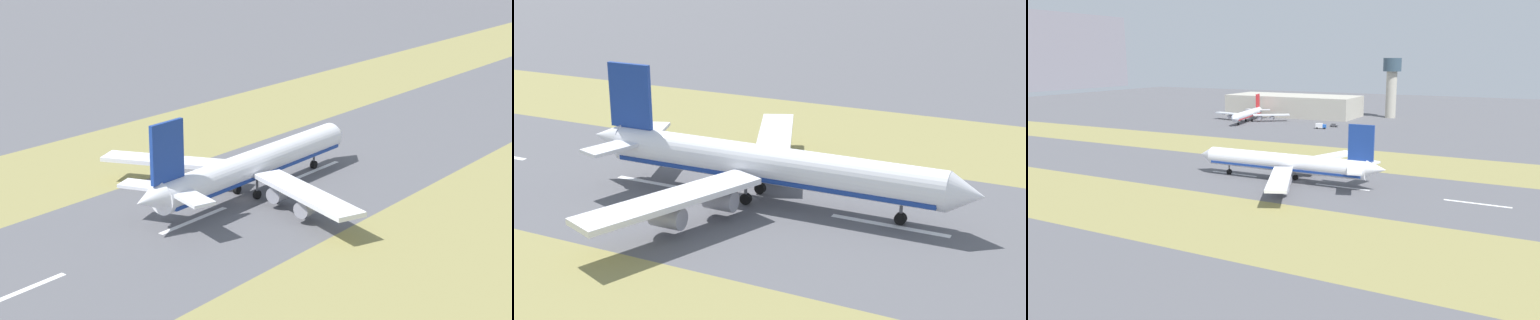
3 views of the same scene
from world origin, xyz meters
TOP-DOWN VIEW (x-y plane):
  - ground_plane at (0.00, 0.00)m, footprint 800.00×800.00m
  - grass_median_west at (-45.00, 0.00)m, footprint 40.00×600.00m
  - centreline_dash_mid at (0.00, -14.88)m, footprint 1.20×18.00m
  - centreline_dash_far at (0.00, 25.12)m, footprint 1.20×18.00m
  - airplane_main_jet at (-0.92, 3.22)m, footprint 64.13×67.06m

SIDE VIEW (x-z plane):
  - ground_plane at x=0.00m, z-range 0.00..0.00m
  - grass_median_west at x=-45.00m, z-range 0.00..0.01m
  - centreline_dash_mid at x=0.00m, z-range 0.00..0.01m
  - centreline_dash_far at x=0.00m, z-range 0.00..0.01m
  - airplane_main_jet at x=-0.92m, z-range -4.08..16.12m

